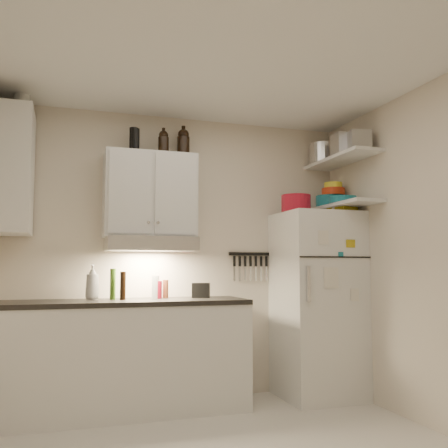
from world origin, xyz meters
name	(u,v)px	position (x,y,z in m)	size (l,w,h in m)	color
ceiling	(230,53)	(0.00, 0.00, 2.61)	(3.20, 3.00, 0.02)	white
back_wall	(178,256)	(0.00, 1.51, 1.30)	(3.20, 0.02, 2.60)	beige
right_wall	(436,252)	(1.61, 0.00, 1.30)	(0.02, 3.00, 2.60)	beige
base_cabinet	(120,359)	(-0.55, 1.20, 0.44)	(2.10, 0.60, 0.88)	white
countertop	(121,302)	(-0.55, 1.20, 0.90)	(2.10, 0.62, 0.04)	black
upper_cabinet	(150,196)	(-0.30, 1.33, 1.83)	(0.80, 0.33, 0.75)	white
side_cabinet	(10,171)	(-1.44, 1.20, 1.95)	(0.33, 0.55, 1.00)	white
range_hood	(151,244)	(-0.30, 1.27, 1.39)	(0.76, 0.46, 0.12)	silver
fridge	(317,304)	(1.25, 1.16, 0.85)	(0.70, 0.68, 1.70)	white
shelf_hi	(341,160)	(1.45, 1.02, 2.20)	(0.30, 0.95, 0.03)	white
shelf_lo	(342,206)	(1.45, 1.02, 1.76)	(0.30, 0.95, 0.03)	white
knife_strip	(250,254)	(0.70, 1.49, 1.32)	(0.42, 0.02, 0.03)	black
dutch_oven	(296,204)	(1.03, 1.13, 1.78)	(0.27, 0.27, 0.16)	maroon
book_stack	(342,208)	(1.45, 1.02, 1.74)	(0.18, 0.23, 0.08)	gold
spice_jar	(335,208)	(1.37, 1.03, 1.74)	(0.05, 0.05, 0.09)	silver
stock_pot	(323,154)	(1.41, 1.28, 2.31)	(0.27, 0.27, 0.19)	silver
tin_a	(344,144)	(1.40, 0.89, 2.31)	(0.19, 0.17, 0.19)	#AAAAAD
tin_b	(359,142)	(1.46, 0.75, 2.31)	(0.18, 0.18, 0.18)	#AAAAAD
bowl_teal	(330,202)	(1.45, 1.25, 1.83)	(0.28, 0.28, 0.11)	#177383
bowl_orange	(333,192)	(1.46, 1.19, 1.92)	(0.22, 0.22, 0.07)	red
bowl_yellow	(333,186)	(1.46, 1.19, 1.98)	(0.17, 0.17, 0.06)	yellow
plates	(343,200)	(1.42, 0.95, 1.81)	(0.25, 0.25, 0.06)	#177383
growler_a	(163,142)	(-0.19, 1.32, 2.31)	(0.10, 0.10, 0.22)	black
growler_b	(183,143)	(0.01, 1.39, 2.34)	(0.12, 0.12, 0.27)	black
thermos_a	(134,140)	(-0.45, 1.33, 2.31)	(0.08, 0.08, 0.22)	black
thermos_b	(135,140)	(-0.44, 1.29, 2.30)	(0.07, 0.07, 0.21)	black
side_jar	(22,103)	(-1.37, 1.26, 2.53)	(0.13, 0.13, 0.17)	silver
soap_bottle	(92,280)	(-0.78, 1.30, 1.09)	(0.13, 0.13, 0.33)	white
pepper_mill	(166,289)	(-0.15, 1.33, 1.00)	(0.05, 0.05, 0.16)	brown
oil_bottle	(113,284)	(-0.61, 1.28, 1.05)	(0.05, 0.05, 0.26)	#386118
vinegar_bottle	(123,286)	(-0.54, 1.21, 1.04)	(0.05, 0.05, 0.24)	black
clear_bottle	(155,287)	(-0.25, 1.29, 1.02)	(0.07, 0.07, 0.20)	silver
red_jar	(158,290)	(-0.23, 1.30, 1.00)	(0.08, 0.08, 0.15)	maroon
caddy	(201,290)	(0.16, 1.29, 0.99)	(0.15, 0.11, 0.13)	black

